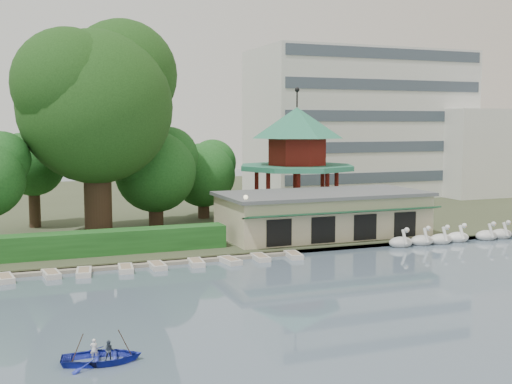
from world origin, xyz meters
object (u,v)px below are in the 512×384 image
pavilion (297,152)px  rowboat_with_passengers (102,351)px  big_tree (97,96)px  dock (76,269)px  boathouse (323,213)px

pavilion → rowboat_with_passengers: size_ratio=2.55×
rowboat_with_passengers → big_tree: bearing=82.5°
dock → pavilion: size_ratio=2.52×
dock → big_tree: (3.18, 11.02, 12.67)m
big_tree → rowboat_with_passengers: 32.34m
boathouse → big_tree: size_ratio=0.96×
dock → big_tree: big_tree is taller
big_tree → dock: bearing=-106.1°
rowboat_with_passengers → boathouse: bearing=45.8°
boathouse → rowboat_with_passengers: bearing=-134.2°
dock → big_tree: 17.09m
boathouse → big_tree: (-18.82, 6.24, 10.42)m
boathouse → rowboat_with_passengers: (-22.75, -23.42, -1.87)m
dock → boathouse: bearing=12.2°
pavilion → dock: bearing=-148.3°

